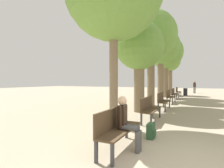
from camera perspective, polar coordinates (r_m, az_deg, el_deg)
name	(u,v)px	position (r m, az deg, el deg)	size (l,w,h in m)	color
bench_row_0	(117,125)	(4.24, 1.70, -13.27)	(0.44, 1.76, 0.96)	#4C3823
bench_row_1	(149,107)	(7.20, 12.03, -7.37)	(0.44, 1.76, 0.96)	#4C3823
bench_row_2	(163,99)	(10.29, 16.17, -4.88)	(0.44, 1.76, 0.96)	#4C3823
bench_row_3	(170,95)	(13.42, 18.37, -3.54)	(0.44, 1.76, 0.96)	#4C3823
bench_row_4	(175,93)	(16.56, 19.74, -2.70)	(0.44, 1.76, 0.96)	#4C3823
bench_row_5	(178,91)	(19.72, 20.67, -2.12)	(0.44, 1.76, 0.96)	#4C3823
tree_row_1	(139,47)	(9.33, 8.88, 11.73)	(2.53, 2.53, 4.71)	#7A664C
tree_row_2	(151,36)	(12.12, 12.64, 14.97)	(3.34, 3.34, 6.27)	#7A664C
tree_row_3	(161,47)	(15.51, 15.63, 11.59)	(3.09, 3.09, 6.10)	#7A664C
tree_row_4	(166,52)	(18.25, 17.17, 9.81)	(3.31, 3.31, 6.13)	#7A664C
tree_row_5	(170,62)	(21.46, 18.47, 6.83)	(2.31, 2.31, 5.10)	#7A664C
person_seated	(127,121)	(4.15, 4.86, -11.96)	(0.55, 0.31, 1.25)	#4C4C4C
backpack	(151,131)	(5.17, 12.62, -14.73)	(0.21, 0.36, 0.42)	#284C2D
pedestrian_mid	(195,86)	(25.41, 25.35, -0.65)	(0.33, 0.28, 1.62)	#4C4C4C
trash_bin	(185,92)	(20.88, 22.85, -2.40)	(0.42, 0.42, 0.81)	#232328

